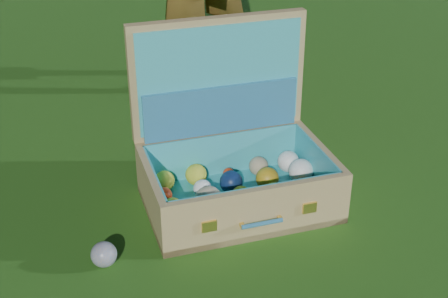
# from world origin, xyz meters

# --- Properties ---
(ground) EXTENTS (60.00, 60.00, 0.00)m
(ground) POSITION_xyz_m (0.00, 0.00, 0.00)
(ground) COLOR #215114
(ground) RESTS_ON ground
(stray_ball) EXTENTS (0.07, 0.07, 0.07)m
(stray_ball) POSITION_xyz_m (-0.41, 0.06, 0.03)
(stray_ball) COLOR #4068A7
(stray_ball) RESTS_ON ground
(suitcase) EXTENTS (0.64, 0.55, 0.52)m
(suitcase) POSITION_xyz_m (0.06, 0.13, 0.15)
(suitcase) COLOR tan
(suitcase) RESTS_ON ground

